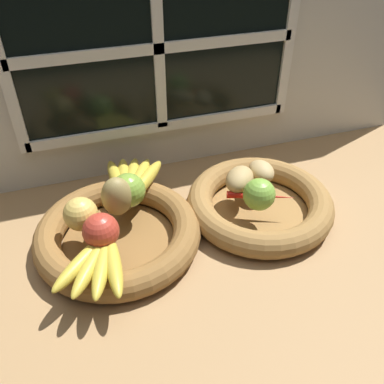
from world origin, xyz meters
TOP-DOWN VIEW (x-y plane):
  - ground_plane at (0.00, 0.00)cm, footprint 140.00×90.00cm
  - back_wall at (0.00, 29.77)cm, footprint 140.00×4.60cm
  - fruit_bowl_left at (-16.22, 2.90)cm, footprint 33.85×33.85cm
  - fruit_bowl_right at (15.56, 2.90)cm, footprint 32.52×32.52cm
  - apple_golden_left at (-22.67, 3.77)cm, footprint 6.69×6.69cm
  - apple_red_front at (-19.64, -2.33)cm, footprint 6.83×6.83cm
  - apple_green_back at (-12.52, 8.02)cm, footprint 7.21×7.21cm
  - pear_brown at (-15.17, 5.82)cm, footprint 6.92×6.36cm
  - banana_bunch_front at (-21.24, -7.95)cm, footprint 13.28×16.79cm
  - banana_bunch_back at (-10.95, 13.89)cm, footprint 13.98×18.12cm
  - potato_oblong at (11.63, 5.95)cm, footprint 9.87×10.10cm
  - potato_back at (17.74, 7.70)cm, footprint 5.54×7.17cm
  - lime_near at (12.74, -1.34)cm, footprint 6.73×6.73cm
  - chili_pepper at (14.54, 0.85)cm, footprint 14.21×7.11cm

SIDE VIEW (x-z plane):
  - ground_plane at x=0.00cm, z-range -3.00..0.00cm
  - fruit_bowl_left at x=-16.22cm, z-range -0.18..5.47cm
  - fruit_bowl_right at x=15.56cm, z-range -0.17..5.47cm
  - chili_pepper at x=14.54cm, z-range 5.65..7.27cm
  - banana_bunch_front at x=-21.24cm, z-range 5.65..8.43cm
  - banana_bunch_back at x=-10.95cm, z-range 5.65..8.69cm
  - potato_back at x=17.74cm, z-range 5.65..9.85cm
  - potato_oblong at x=11.63cm, z-range 5.65..10.49cm
  - apple_golden_left at x=-22.67cm, z-range 5.65..12.34cm
  - lime_near at x=12.74cm, z-range 5.65..12.38cm
  - apple_red_front at x=-19.64cm, z-range 5.65..12.48cm
  - apple_green_back at x=-12.52cm, z-range 5.65..12.86cm
  - pear_brown at x=-15.17cm, z-range 5.65..14.25cm
  - back_wall at x=0.00cm, z-range 0.38..55.38cm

